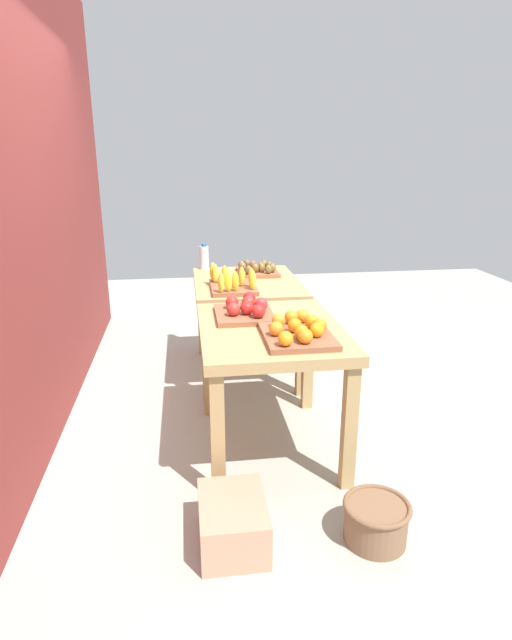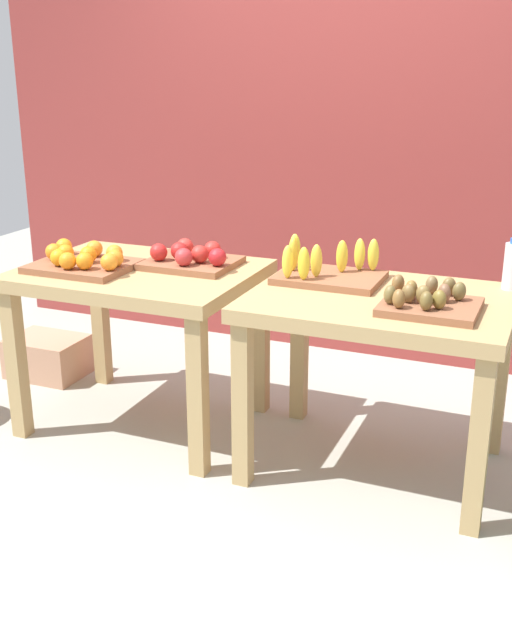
# 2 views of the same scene
# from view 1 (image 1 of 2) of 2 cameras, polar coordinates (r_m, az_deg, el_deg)

# --- Properties ---
(ground_plane) EXTENTS (8.00, 8.00, 0.00)m
(ground_plane) POSITION_cam_1_polar(r_m,az_deg,el_deg) (3.72, 0.07, -9.17)
(ground_plane) COLOR #A1A397
(back_wall) EXTENTS (4.40, 0.12, 3.00)m
(back_wall) POSITION_cam_1_polar(r_m,az_deg,el_deg) (3.41, -23.70, 13.18)
(back_wall) COLOR maroon
(back_wall) RESTS_ON ground_plane
(display_table_left) EXTENTS (1.04, 0.80, 0.77)m
(display_table_left) POSITION_cam_1_polar(r_m,az_deg,el_deg) (2.95, 1.59, -2.79)
(display_table_left) COLOR tan
(display_table_left) RESTS_ON ground_plane
(display_table_right) EXTENTS (1.04, 0.80, 0.77)m
(display_table_right) POSITION_cam_1_polar(r_m,az_deg,el_deg) (4.01, -1.04, 2.84)
(display_table_right) COLOR tan
(display_table_right) RESTS_ON ground_plane
(orange_bin) EXTENTS (0.46, 0.36, 0.11)m
(orange_bin) POSITION_cam_1_polar(r_m,az_deg,el_deg) (2.72, 4.68, -1.24)
(orange_bin) COLOR brown
(orange_bin) RESTS_ON display_table_left
(apple_bin) EXTENTS (0.41, 0.34, 0.11)m
(apple_bin) POSITION_cam_1_polar(r_m,az_deg,el_deg) (3.08, -1.18, 1.13)
(apple_bin) COLOR brown
(apple_bin) RESTS_ON display_table_left
(banana_crate) EXTENTS (0.44, 0.33, 0.17)m
(banana_crate) POSITION_cam_1_polar(r_m,az_deg,el_deg) (3.68, -2.63, 4.05)
(banana_crate) COLOR brown
(banana_crate) RESTS_ON display_table_right
(kiwi_bin) EXTENTS (0.36, 0.32, 0.10)m
(kiwi_bin) POSITION_cam_1_polar(r_m,az_deg,el_deg) (4.18, 0.15, 5.58)
(kiwi_bin) COLOR brown
(kiwi_bin) RESTS_ON display_table_right
(water_bottle) EXTENTS (0.07, 0.07, 0.21)m
(water_bottle) POSITION_cam_1_polar(r_m,az_deg,el_deg) (4.39, -5.76, 6.94)
(water_bottle) COLOR silver
(water_bottle) RESTS_ON display_table_right
(watermelon_pile) EXTENTS (0.61, 0.71, 0.28)m
(watermelon_pile) POSITION_cam_1_polar(r_m,az_deg,el_deg) (5.06, 0.77, -0.09)
(watermelon_pile) COLOR #236F38
(watermelon_pile) RESTS_ON ground_plane
(wicker_basket) EXTENTS (0.31, 0.31, 0.20)m
(wicker_basket) POSITION_cam_1_polar(r_m,az_deg,el_deg) (2.57, 13.17, -20.84)
(wicker_basket) COLOR brown
(wicker_basket) RESTS_ON ground_plane
(cardboard_produce_box) EXTENTS (0.40, 0.30, 0.22)m
(cardboard_produce_box) POSITION_cam_1_polar(r_m,az_deg,el_deg) (2.50, -2.60, -21.50)
(cardboard_produce_box) COLOR tan
(cardboard_produce_box) RESTS_ON ground_plane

